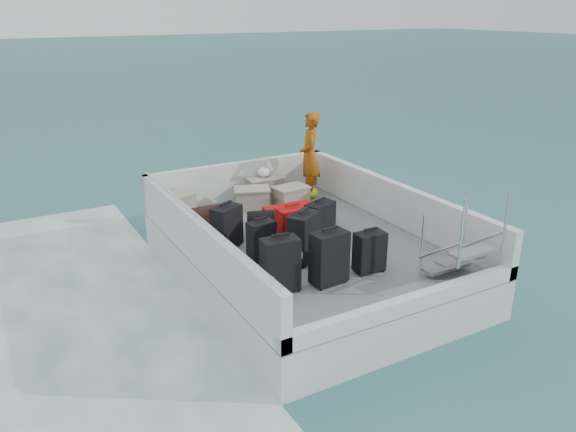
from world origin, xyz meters
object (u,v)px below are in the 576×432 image
at_px(suitcase_5, 292,228).
at_px(suitcase_2, 227,227).
at_px(suitcase_6, 370,252).
at_px(suitcase_8, 292,217).
at_px(crate_2, 264,188).
at_px(passenger, 310,156).
at_px(suitcase_0, 280,265).
at_px(suitcase_1, 261,241).
at_px(crate_1, 252,199).
at_px(crate_0, 175,206).
at_px(suitcase_3, 329,258).
at_px(crate_3, 291,197).
at_px(suitcase_4, 304,238).
at_px(suitcase_7, 320,223).

bearing_deg(suitcase_5, suitcase_2, 152.57).
height_order(suitcase_6, suitcase_8, suitcase_6).
xyz_separation_m(suitcase_5, crate_2, (0.70, 2.28, -0.12)).
distance_m(crate_2, passenger, 1.06).
bearing_deg(suitcase_8, crate_2, -7.87).
height_order(suitcase_0, suitcase_6, suitcase_0).
height_order(suitcase_5, crate_2, suitcase_5).
distance_m(suitcase_1, crate_1, 2.19).
distance_m(suitcase_0, crate_0, 3.31).
bearing_deg(suitcase_5, suitcase_3, -96.04).
distance_m(suitcase_2, crate_1, 1.75).
distance_m(suitcase_2, suitcase_3, 1.88).
height_order(suitcase_5, crate_3, suitcase_5).
bearing_deg(suitcase_2, suitcase_0, -116.02).
bearing_deg(suitcase_0, crate_3, 63.83).
xyz_separation_m(suitcase_6, suitcase_8, (-0.08, 1.97, -0.12)).
height_order(suitcase_0, suitcase_1, suitcase_0).
distance_m(suitcase_2, suitcase_8, 1.30).
distance_m(suitcase_4, suitcase_7, 0.72).
distance_m(suitcase_5, suitcase_6, 1.34).
xyz_separation_m(suitcase_2, passenger, (2.32, 1.41, 0.49)).
bearing_deg(suitcase_8, suitcase_5, 152.46).
xyz_separation_m(suitcase_8, crate_2, (0.28, 1.56, 0.03)).
distance_m(suitcase_7, crate_2, 2.36).
bearing_deg(suitcase_6, crate_3, 85.26).
relative_size(suitcase_3, suitcase_7, 1.11).
relative_size(suitcase_8, crate_2, 1.30).
height_order(suitcase_2, passenger, passenger).
bearing_deg(passenger, suitcase_5, -10.29).
distance_m(suitcase_3, crate_3, 3.09).
xyz_separation_m(suitcase_7, crate_2, (0.25, 2.35, -0.13)).
xyz_separation_m(suitcase_0, suitcase_7, (1.28, 1.08, -0.04)).
relative_size(suitcase_7, crate_2, 1.00).
bearing_deg(suitcase_8, suitcase_7, -174.84).
bearing_deg(passenger, suitcase_2, -31.11).
bearing_deg(suitcase_5, suitcase_6, -66.42).
relative_size(suitcase_1, suitcase_5, 0.93).
distance_m(suitcase_5, crate_2, 2.39).
xyz_separation_m(suitcase_0, crate_0, (-0.27, 3.29, -0.18)).
xyz_separation_m(crate_1, crate_2, (0.47, 0.44, 0.02)).
height_order(suitcase_3, suitcase_6, suitcase_3).
distance_m(suitcase_3, suitcase_4, 0.76).
bearing_deg(suitcase_4, suitcase_8, 36.19).
bearing_deg(suitcase_0, suitcase_7, 46.14).
height_order(suitcase_6, crate_0, suitcase_6).
distance_m(suitcase_3, suitcase_6, 0.68).
height_order(crate_0, crate_3, crate_0).
height_order(suitcase_8, crate_0, crate_0).
xyz_separation_m(suitcase_5, suitcase_8, (0.42, 0.72, -0.15)).
relative_size(suitcase_3, crate_1, 1.23).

